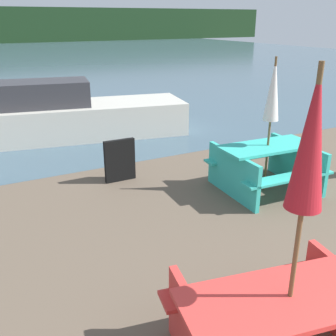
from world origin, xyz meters
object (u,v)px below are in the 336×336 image
Objects in this scene: picnic_table_teal at (266,163)px; signboard at (120,160)px; picnic_table_red at (286,326)px; boat at (74,115)px; umbrella_crimson at (311,145)px; umbrella_white at (273,91)px.

signboard is (-2.00, 1.48, -0.08)m from picnic_table_teal.
boat reaches higher than picnic_table_red.
umbrella_crimson reaches higher than picnic_table_teal.
picnic_table_red is 7.56m from boat.
signboard is (-2.00, 1.48, -1.27)m from umbrella_white.
picnic_table_teal is at bearing 180.00° from umbrella_white.
boat is 3.16m from signboard.
umbrella_crimson reaches higher than umbrella_white.
umbrella_white is (2.33, 2.91, -0.29)m from umbrella_crimson.
picnic_table_teal is at bearing 51.26° from picnic_table_red.
umbrella_crimson is 3.74m from umbrella_white.
picnic_table_teal is (2.33, 2.91, 0.00)m from picnic_table_red.
boat is at bearing 86.96° from umbrella_crimson.
umbrella_white reaches higher than picnic_table_teal.
picnic_table_teal is 5.03m from boat.
umbrella_white is 2.80m from signboard.
umbrella_crimson is 4.67m from signboard.
umbrella_crimson is (-2.33, -2.91, 1.48)m from picnic_table_teal.
signboard is (-0.07, -3.16, -0.14)m from boat.
picnic_table_red is 1.15× the size of picnic_table_teal.
boat is (-1.93, 4.64, -1.13)m from umbrella_white.
boat is (0.40, 7.55, 0.06)m from picnic_table_red.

